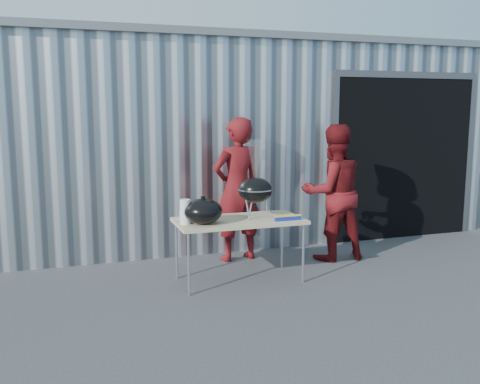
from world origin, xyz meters
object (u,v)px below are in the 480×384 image
object	(u,v)px
folding_table	(239,222)
person_cook	(237,190)
kettle_grill	(255,182)
person_bystander	(333,193)

from	to	relation	value
folding_table	person_cook	size ratio (longest dim) A/B	0.78
kettle_grill	person_cook	xyz separation A→B (m)	(0.05, 0.84, -0.21)
folding_table	person_cook	xyz separation A→B (m)	(0.27, 0.87, 0.25)
folding_table	kettle_grill	world-z (taller)	kettle_grill
kettle_grill	person_bystander	size ratio (longest dim) A/B	0.51
person_cook	person_bystander	bearing A→B (deg)	152.23
folding_table	person_cook	bearing A→B (deg)	73.01
folding_table	kettle_grill	xyz separation A→B (m)	(0.21, 0.03, 0.46)
kettle_grill	person_bystander	bearing A→B (deg)	19.52
kettle_grill	person_bystander	world-z (taller)	person_bystander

